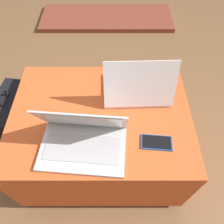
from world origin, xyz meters
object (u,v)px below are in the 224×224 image
at_px(cell_phone, 157,142).
at_px(laptop_near, 83,139).
at_px(laptop_far, 137,88).
at_px(backpack, 16,120).

bearing_deg(cell_phone, laptop_near, 96.25).
relative_size(laptop_far, backpack, 0.74).
bearing_deg(laptop_far, cell_phone, 102.08).
xyz_separation_m(laptop_far, backpack, (-0.74, 0.03, -0.34)).
relative_size(laptop_near, cell_phone, 2.70).
distance_m(laptop_far, cell_phone, 0.30).
bearing_deg(cell_phone, backpack, 73.89).
xyz_separation_m(laptop_near, laptop_far, (0.25, 0.29, 0.00)).
distance_m(laptop_near, laptop_far, 0.38).
distance_m(laptop_near, backpack, 0.67).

